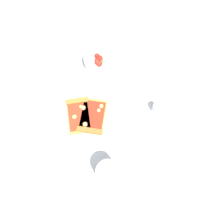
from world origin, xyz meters
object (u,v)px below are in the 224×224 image
(pizza_slice_near, at_px, (92,118))
(pepper_shaker, at_px, (157,107))
(plate, at_px, (86,116))
(soda_glass, at_px, (108,173))
(salad_bowl, at_px, (98,61))
(pizza_slice_far, at_px, (79,113))

(pizza_slice_near, xyz_separation_m, pepper_shaker, (0.18, 0.18, 0.01))
(plate, xyz_separation_m, soda_glass, (0.21, -0.13, 0.05))
(plate, distance_m, pepper_shaker, 0.28)
(pizza_slice_near, distance_m, soda_glass, 0.23)
(salad_bowl, relative_size, soda_glass, 0.93)
(salad_bowl, distance_m, soda_glass, 0.47)
(soda_glass, height_order, pepper_shaker, soda_glass)
(pizza_slice_near, height_order, soda_glass, soda_glass)
(plate, relative_size, pizza_slice_far, 1.52)
(pizza_slice_far, bearing_deg, soda_glass, -27.14)
(pizza_slice_far, distance_m, salad_bowl, 0.24)
(pizza_slice_near, relative_size, pepper_shaker, 2.50)
(pizza_slice_near, bearing_deg, pepper_shaker, 45.67)
(pizza_slice_near, relative_size, salad_bowl, 1.47)
(plate, bearing_deg, pepper_shaker, 41.98)
(plate, height_order, salad_bowl, salad_bowl)
(plate, height_order, pizza_slice_far, pizza_slice_far)
(plate, xyz_separation_m, pizza_slice_far, (-0.03, -0.01, 0.01))
(soda_glass, bearing_deg, plate, 147.73)
(pizza_slice_far, bearing_deg, pizza_slice_near, 15.45)
(pepper_shaker, bearing_deg, plate, -138.02)
(pizza_slice_far, bearing_deg, pepper_shaker, 40.23)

